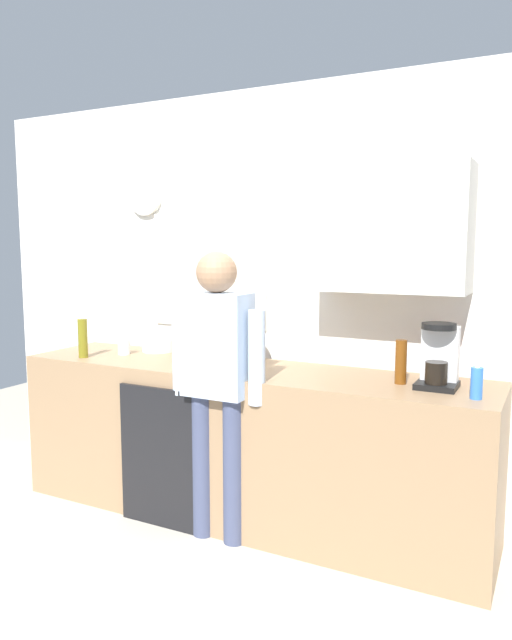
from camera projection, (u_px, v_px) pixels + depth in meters
ground_plane at (219, 538)px, 3.34m from camera, size 8.00×8.00×0.00m
kitchen_counter at (244, 443)px, 3.55m from camera, size 2.87×0.64×0.92m
dishwasher_panel at (161, 458)px, 3.43m from camera, size 0.56×0.02×0.83m
back_wall_assembly at (287, 289)px, 3.75m from camera, size 4.47×0.42×2.60m
coffee_maker at (439, 359)px, 3.00m from camera, size 0.20×0.20×0.33m
bottle_olive_oil at (83, 338)px, 3.80m from camera, size 0.06×0.06×0.25m
bottle_red_vinegar at (446, 359)px, 3.17m from camera, size 0.06×0.06×0.22m
bottle_amber_beer at (401, 362)px, 3.08m from camera, size 0.06×0.06×0.23m
cup_white_mug at (124, 347)px, 3.92m from camera, size 0.08×0.08×0.09m
cup_terracotta_mug at (222, 353)px, 3.70m from camera, size 0.08×0.08×0.09m
mixing_bowl at (158, 345)px, 4.04m from camera, size 0.22×0.22×0.08m
potted_plant at (242, 353)px, 3.23m from camera, size 0.15×0.15×0.23m
dish_soap at (477, 383)px, 2.77m from camera, size 0.06×0.06×0.18m
person_at_sink at (217, 372)px, 3.22m from camera, size 0.57×0.22×1.60m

